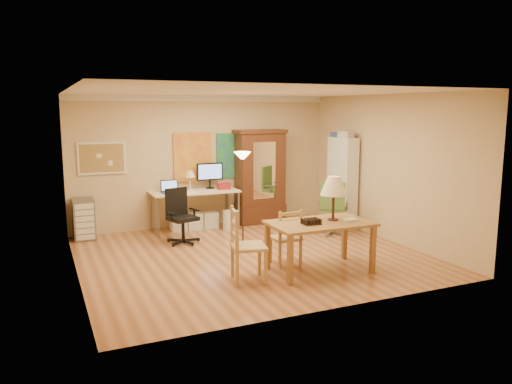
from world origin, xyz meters
name	(u,v)px	position (x,y,z in m)	size (l,w,h in m)	color
floor	(251,255)	(0.00, 0.00, 0.00)	(5.50, 5.50, 0.00)	brown
crown_molding	(203,99)	(0.00, 2.46, 2.64)	(5.50, 0.08, 0.12)	white
corkboard	(102,158)	(-2.05, 2.47, 1.50)	(0.90, 0.04, 0.62)	#9E814A
art_panel_left	(193,157)	(-0.25, 2.47, 1.45)	(0.80, 0.04, 1.00)	yellow
art_panel_right	(233,156)	(0.65, 2.47, 1.45)	(0.75, 0.04, 0.95)	#225F8A
dining_table	(325,212)	(0.71, -1.15, 0.90)	(1.53, 0.94, 1.43)	brown
ladder_chair_back	(286,239)	(0.30, -0.69, 0.42)	(0.42, 0.40, 0.90)	#AA8B4D
ladder_chair_left	(246,247)	(-0.56, -1.13, 0.50)	(0.56, 0.58, 1.06)	#AA8B4D
torchiere_lamp	(243,171)	(0.14, 0.71, 1.35)	(0.31, 0.31, 1.68)	#3E2618
computer_desk	(196,206)	(-0.30, 2.16, 0.49)	(1.76, 0.77, 1.33)	beige
office_chair_black	(182,228)	(-0.84, 1.25, 0.27)	(0.62, 0.62, 1.00)	black
office_chair_green	(333,220)	(2.03, 0.67, 0.28)	(0.68, 0.68, 1.06)	slate
drawer_cart	(84,219)	(-2.46, 2.25, 0.39)	(0.39, 0.46, 0.77)	slate
armoire	(260,182)	(1.17, 2.24, 0.87)	(1.09, 0.52, 2.00)	#3E1D11
bookshelf	(342,183)	(2.55, 1.17, 0.92)	(0.28, 0.74, 1.86)	white
wastebin	(231,220)	(0.33, 1.81, 0.20)	(0.32, 0.32, 0.40)	silver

